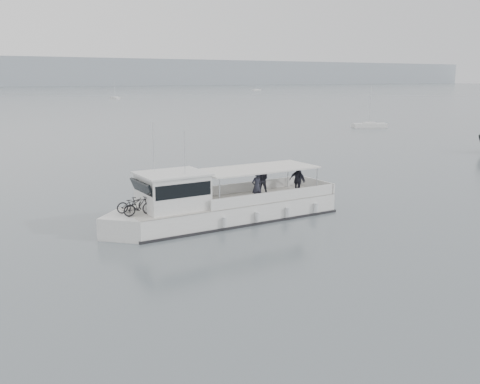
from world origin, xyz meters
TOP-DOWN VIEW (x-y plane):
  - ground at (0.00, 0.00)m, footprint 1400.00×1400.00m
  - tour_boat at (-2.31, -2.43)m, footprint 14.35×3.72m

SIDE VIEW (x-z plane):
  - ground at x=0.00m, z-range 0.00..0.00m
  - tour_boat at x=-2.31m, z-range -2.02..3.99m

